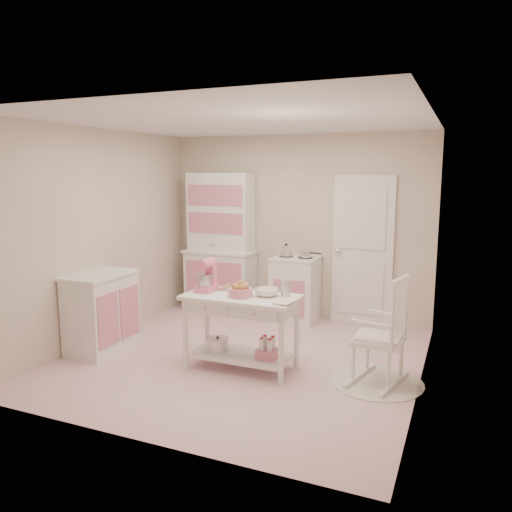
{
  "coord_description": "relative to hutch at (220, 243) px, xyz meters",
  "views": [
    {
      "loc": [
        2.24,
        -4.86,
        2.06
      ],
      "look_at": [
        0.06,
        0.25,
        1.14
      ],
      "focal_mm": 35.0,
      "sensor_mm": 36.0,
      "label": 1
    }
  ],
  "objects": [
    {
      "name": "room_shell",
      "position": [
        1.12,
        -1.66,
        0.61
      ],
      "size": [
        3.84,
        3.84,
        2.62
      ],
      "color": "pink",
      "rests_on": "ground"
    },
    {
      "name": "bread_basket",
      "position": [
        1.24,
        -1.96,
        -0.19
      ],
      "size": [
        0.25,
        0.25,
        0.09
      ],
      "primitive_type": "cylinder",
      "color": "#D47A90",
      "rests_on": "work_table"
    },
    {
      "name": "base_cabinet",
      "position": [
        -0.51,
        -2.04,
        -0.58
      ],
      "size": [
        0.54,
        0.84,
        0.92
      ],
      "primitive_type": "cube",
      "color": "white",
      "rests_on": "ground"
    },
    {
      "name": "recipe_book",
      "position": [
        1.67,
        -2.03,
        -0.23
      ],
      "size": [
        0.18,
        0.23,
        0.02
      ],
      "primitive_type": "imported",
      "rotation": [
        0.0,
        0.0,
        -0.11
      ],
      "color": "white",
      "rests_on": "work_table"
    },
    {
      "name": "stove",
      "position": [
        1.2,
        -0.05,
        -0.58
      ],
      "size": [
        0.62,
        0.57,
        0.92
      ],
      "primitive_type": "cube",
      "color": "white",
      "rests_on": "ground"
    },
    {
      "name": "lace_rug",
      "position": [
        2.62,
        -1.72,
        -1.03
      ],
      "size": [
        0.92,
        0.92,
        0.01
      ],
      "primitive_type": "cylinder",
      "color": "white",
      "rests_on": "ground"
    },
    {
      "name": "cookie_tray",
      "position": [
        1.07,
        -1.73,
        -0.23
      ],
      "size": [
        0.34,
        0.24,
        0.02
      ],
      "primitive_type": "cube",
      "color": "silver",
      "rests_on": "work_table"
    },
    {
      "name": "hutch",
      "position": [
        0.0,
        0.0,
        0.0
      ],
      "size": [
        1.06,
        0.5,
        2.08
      ],
      "primitive_type": "cube",
      "color": "white",
      "rests_on": "ground"
    },
    {
      "name": "rocking_chair",
      "position": [
        2.62,
        -1.72,
        -0.49
      ],
      "size": [
        0.63,
        0.81,
        1.1
      ],
      "primitive_type": "cube",
      "rotation": [
        0.0,
        0.0,
        -0.23
      ],
      "color": "white",
      "rests_on": "ground"
    },
    {
      "name": "work_table",
      "position": [
        1.22,
        -1.91,
        -0.64
      ],
      "size": [
        1.2,
        0.6,
        0.8
      ],
      "primitive_type": "cube",
      "color": "white",
      "rests_on": "ground"
    },
    {
      "name": "door",
      "position": [
        2.07,
        0.21,
        -0.02
      ],
      "size": [
        0.82,
        0.05,
        2.04
      ],
      "primitive_type": "cube",
      "color": "white",
      "rests_on": "ground"
    },
    {
      "name": "mixing_bowl",
      "position": [
        1.48,
        -1.83,
        -0.2
      ],
      "size": [
        0.25,
        0.25,
        0.08
      ],
      "primitive_type": "imported",
      "color": "white",
      "rests_on": "work_table"
    },
    {
      "name": "stand_mixer",
      "position": [
        0.8,
        -1.89,
        -0.07
      ],
      "size": [
        0.21,
        0.28,
        0.34
      ],
      "primitive_type": "cube",
      "rotation": [
        0.0,
        0.0,
        -0.02
      ],
      "color": "pink",
      "rests_on": "work_table"
    },
    {
      "name": "metal_pitcher",
      "position": [
        1.66,
        -1.75,
        -0.16
      ],
      "size": [
        0.1,
        0.1,
        0.17
      ],
      "primitive_type": "cylinder",
      "color": "silver",
      "rests_on": "work_table"
    }
  ]
}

